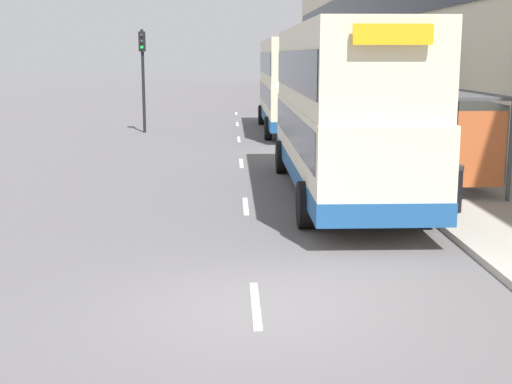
{
  "coord_description": "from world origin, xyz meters",
  "views": [
    {
      "loc": [
        -0.35,
        -9.76,
        3.6
      ],
      "look_at": [
        0.72,
        20.22,
        -2.19
      ],
      "focal_mm": 50.0,
      "sensor_mm": 36.0,
      "label": 1
    }
  ],
  "objects_px": {
    "double_decker_bus_ahead": "(292,83)",
    "traffic_light_far_kerb": "(143,64)",
    "pedestrian_2": "(494,145)",
    "bus_shelter": "(467,123)",
    "litter_bin": "(450,188)",
    "pedestrian_1": "(494,139)",
    "car_0": "(277,97)",
    "pedestrian_at_shelter": "(444,144)",
    "double_decker_bus_near": "(342,108)"
  },
  "relations": [
    {
      "from": "pedestrian_2",
      "to": "traffic_light_far_kerb",
      "type": "relative_size",
      "value": 0.37
    },
    {
      "from": "double_decker_bus_near",
      "to": "double_decker_bus_ahead",
      "type": "bearing_deg",
      "value": 89.81
    },
    {
      "from": "pedestrian_1",
      "to": "traffic_light_far_kerb",
      "type": "relative_size",
      "value": 0.35
    },
    {
      "from": "car_0",
      "to": "litter_bin",
      "type": "distance_m",
      "value": 32.55
    },
    {
      "from": "double_decker_bus_ahead",
      "to": "car_0",
      "type": "height_order",
      "value": "double_decker_bus_ahead"
    },
    {
      "from": "pedestrian_at_shelter",
      "to": "traffic_light_far_kerb",
      "type": "height_order",
      "value": "traffic_light_far_kerb"
    },
    {
      "from": "double_decker_bus_ahead",
      "to": "car_0",
      "type": "relative_size",
      "value": 2.46
    },
    {
      "from": "pedestrian_at_shelter",
      "to": "double_decker_bus_ahead",
      "type": "bearing_deg",
      "value": 105.27
    },
    {
      "from": "car_0",
      "to": "pedestrian_1",
      "type": "height_order",
      "value": "pedestrian_1"
    },
    {
      "from": "bus_shelter",
      "to": "pedestrian_at_shelter",
      "type": "bearing_deg",
      "value": 84.69
    },
    {
      "from": "pedestrian_1",
      "to": "litter_bin",
      "type": "xyz_separation_m",
      "value": [
        -3.4,
        -6.61,
        -0.31
      ]
    },
    {
      "from": "bus_shelter",
      "to": "pedestrian_2",
      "type": "xyz_separation_m",
      "value": [
        1.49,
        2.01,
        -0.84
      ]
    },
    {
      "from": "double_decker_bus_ahead",
      "to": "litter_bin",
      "type": "bearing_deg",
      "value": -83.68
    },
    {
      "from": "litter_bin",
      "to": "traffic_light_far_kerb",
      "type": "bearing_deg",
      "value": 116.27
    },
    {
      "from": "pedestrian_at_shelter",
      "to": "pedestrian_1",
      "type": "distance_m",
      "value": 2.25
    },
    {
      "from": "litter_bin",
      "to": "bus_shelter",
      "type": "bearing_deg",
      "value": 66.18
    },
    {
      "from": "pedestrian_at_shelter",
      "to": "double_decker_bus_near",
      "type": "bearing_deg",
      "value": -140.65
    },
    {
      "from": "bus_shelter",
      "to": "car_0",
      "type": "height_order",
      "value": "bus_shelter"
    },
    {
      "from": "car_0",
      "to": "traffic_light_far_kerb",
      "type": "xyz_separation_m",
      "value": [
        -7.19,
        -14.37,
        2.35
      ]
    },
    {
      "from": "double_decker_bus_ahead",
      "to": "traffic_light_far_kerb",
      "type": "bearing_deg",
      "value": -178.93
    },
    {
      "from": "bus_shelter",
      "to": "pedestrian_at_shelter",
      "type": "xyz_separation_m",
      "value": [
        0.25,
        2.7,
        -0.88
      ]
    },
    {
      "from": "double_decker_bus_near",
      "to": "litter_bin",
      "type": "xyz_separation_m",
      "value": [
        2.08,
        -2.55,
        -1.62
      ]
    },
    {
      "from": "car_0",
      "to": "pedestrian_2",
      "type": "relative_size",
      "value": 2.47
    },
    {
      "from": "bus_shelter",
      "to": "double_decker_bus_ahead",
      "type": "xyz_separation_m",
      "value": [
        -3.24,
        15.49,
        0.41
      ]
    },
    {
      "from": "bus_shelter",
      "to": "double_decker_bus_ahead",
      "type": "distance_m",
      "value": 15.83
    },
    {
      "from": "double_decker_bus_near",
      "to": "traffic_light_far_kerb",
      "type": "relative_size",
      "value": 2.33
    },
    {
      "from": "double_decker_bus_near",
      "to": "pedestrian_2",
      "type": "height_order",
      "value": "double_decker_bus_near"
    },
    {
      "from": "traffic_light_far_kerb",
      "to": "pedestrian_2",
      "type": "bearing_deg",
      "value": -48.88
    },
    {
      "from": "pedestrian_at_shelter",
      "to": "bus_shelter",
      "type": "bearing_deg",
      "value": -95.31
    },
    {
      "from": "traffic_light_far_kerb",
      "to": "car_0",
      "type": "bearing_deg",
      "value": 63.41
    },
    {
      "from": "litter_bin",
      "to": "pedestrian_at_shelter",
      "type": "bearing_deg",
      "value": 74.91
    },
    {
      "from": "car_0",
      "to": "double_decker_bus_ahead",
      "type": "bearing_deg",
      "value": -91.06
    },
    {
      "from": "pedestrian_1",
      "to": "traffic_light_far_kerb",
      "type": "xyz_separation_m",
      "value": [
        -12.35,
        11.52,
        2.22
      ]
    },
    {
      "from": "pedestrian_1",
      "to": "pedestrian_2",
      "type": "bearing_deg",
      "value": -110.8
    },
    {
      "from": "bus_shelter",
      "to": "litter_bin",
      "type": "height_order",
      "value": "bus_shelter"
    },
    {
      "from": "bus_shelter",
      "to": "pedestrian_at_shelter",
      "type": "relative_size",
      "value": 2.52
    },
    {
      "from": "double_decker_bus_near",
      "to": "litter_bin",
      "type": "height_order",
      "value": "double_decker_bus_near"
    },
    {
      "from": "bus_shelter",
      "to": "double_decker_bus_ahead",
      "type": "bearing_deg",
      "value": 101.83
    },
    {
      "from": "double_decker_bus_near",
      "to": "pedestrian_at_shelter",
      "type": "distance_m",
      "value": 4.77
    },
    {
      "from": "bus_shelter",
      "to": "car_0",
      "type": "relative_size",
      "value": 0.97
    },
    {
      "from": "double_decker_bus_ahead",
      "to": "traffic_light_far_kerb",
      "type": "relative_size",
      "value": 2.24
    },
    {
      "from": "pedestrian_2",
      "to": "traffic_light_far_kerb",
      "type": "height_order",
      "value": "traffic_light_far_kerb"
    },
    {
      "from": "double_decker_bus_near",
      "to": "double_decker_bus_ahead",
      "type": "distance_m",
      "value": 15.71
    },
    {
      "from": "bus_shelter",
      "to": "car_0",
      "type": "distance_m",
      "value": 29.9
    },
    {
      "from": "pedestrian_at_shelter",
      "to": "pedestrian_1",
      "type": "height_order",
      "value": "pedestrian_at_shelter"
    },
    {
      "from": "double_decker_bus_near",
      "to": "car_0",
      "type": "distance_m",
      "value": 29.98
    },
    {
      "from": "pedestrian_at_shelter",
      "to": "litter_bin",
      "type": "height_order",
      "value": "pedestrian_at_shelter"
    },
    {
      "from": "double_decker_bus_ahead",
      "to": "pedestrian_at_shelter",
      "type": "height_order",
      "value": "double_decker_bus_ahead"
    },
    {
      "from": "car_0",
      "to": "pedestrian_1",
      "type": "bearing_deg",
      "value": -78.72
    },
    {
      "from": "litter_bin",
      "to": "car_0",
      "type": "bearing_deg",
      "value": 93.1
    }
  ]
}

